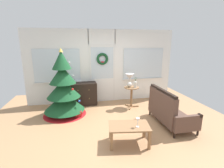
% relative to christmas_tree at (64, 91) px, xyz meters
% --- Properties ---
extents(ground_plane, '(6.76, 6.76, 0.00)m').
position_rel_christmas_tree_xyz_m(ground_plane, '(1.29, -1.08, -0.71)').
color(ground_plane, '#AD7F56').
extents(back_wall_with_door, '(5.20, 0.19, 2.55)m').
position_rel_christmas_tree_xyz_m(back_wall_with_door, '(1.29, 1.00, 0.57)').
color(back_wall_with_door, white).
rests_on(back_wall_with_door, ground).
extents(christmas_tree, '(1.26, 1.26, 1.96)m').
position_rel_christmas_tree_xyz_m(christmas_tree, '(0.00, 0.00, 0.00)').
color(christmas_tree, '#4C331E').
rests_on(christmas_tree, ground).
extents(dresser_cabinet, '(0.92, 0.47, 0.78)m').
position_rel_christmas_tree_xyz_m(dresser_cabinet, '(0.58, 0.71, -0.32)').
color(dresser_cabinet, black).
rests_on(dresser_cabinet, ground).
extents(settee_sofa, '(0.73, 1.43, 0.96)m').
position_rel_christmas_tree_xyz_m(settee_sofa, '(2.69, -1.18, -0.34)').
color(settee_sofa, black).
rests_on(settee_sofa, ground).
extents(side_table, '(0.50, 0.48, 0.69)m').
position_rel_christmas_tree_xyz_m(side_table, '(2.13, 0.16, -0.22)').
color(side_table, '#8E6642').
rests_on(side_table, ground).
extents(table_lamp, '(0.28, 0.28, 0.44)m').
position_rel_christmas_tree_xyz_m(table_lamp, '(2.07, 0.20, 0.26)').
color(table_lamp, silver).
rests_on(table_lamp, side_table).
extents(flower_vase, '(0.11, 0.10, 0.35)m').
position_rel_christmas_tree_xyz_m(flower_vase, '(2.23, 0.10, 0.09)').
color(flower_vase, beige).
rests_on(flower_vase, side_table).
extents(coffee_table, '(0.91, 0.64, 0.42)m').
position_rel_christmas_tree_xyz_m(coffee_table, '(1.44, -1.83, -0.35)').
color(coffee_table, '#8E6642').
rests_on(coffee_table, ground).
extents(wine_glass, '(0.08, 0.08, 0.20)m').
position_rel_christmas_tree_xyz_m(wine_glass, '(1.59, -1.93, -0.15)').
color(wine_glass, silver).
rests_on(wine_glass, coffee_table).
extents(gift_box, '(0.17, 0.16, 0.17)m').
position_rel_christmas_tree_xyz_m(gift_box, '(0.40, -0.26, -0.63)').
color(gift_box, red).
rests_on(gift_box, ground).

